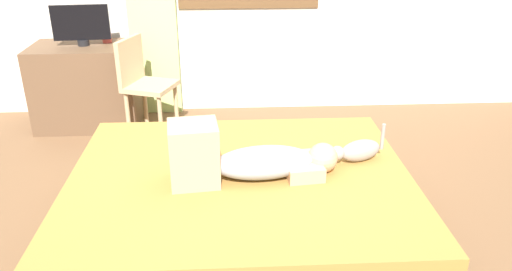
% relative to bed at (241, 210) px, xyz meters
% --- Properties ---
extents(ground_plane, '(16.00, 16.00, 0.00)m').
position_rel_bed_xyz_m(ground_plane, '(0.02, 0.09, -0.23)').
color(ground_plane, brown).
extents(bed, '(1.98, 1.66, 0.46)m').
position_rel_bed_xyz_m(bed, '(0.00, 0.00, 0.00)').
color(bed, '#997A56').
rests_on(bed, ground).
extents(person_lying, '(0.94, 0.35, 0.34)m').
position_rel_bed_xyz_m(person_lying, '(0.03, -0.03, 0.35)').
color(person_lying, '#8C939E').
rests_on(person_lying, bed).
extents(cat, '(0.34, 0.19, 0.21)m').
position_rel_bed_xyz_m(cat, '(0.70, 0.13, 0.30)').
color(cat, gray).
rests_on(cat, bed).
extents(desk, '(0.90, 0.56, 0.74)m').
position_rel_bed_xyz_m(desk, '(-1.33, 1.91, 0.14)').
color(desk, brown).
rests_on(desk, ground).
extents(tv_monitor, '(0.48, 0.10, 0.35)m').
position_rel_bed_xyz_m(tv_monitor, '(-1.31, 1.91, 0.69)').
color(tv_monitor, black).
rests_on(tv_monitor, desk).
extents(cup, '(0.08, 0.08, 0.09)m').
position_rel_bed_xyz_m(cup, '(-1.13, 2.01, 0.56)').
color(cup, '#B23D38').
rests_on(cup, desk).
extents(chair_by_desk, '(0.49, 0.49, 0.86)m').
position_rel_bed_xyz_m(chair_by_desk, '(-0.78, 1.62, 0.28)').
color(chair_by_desk, tan).
rests_on(chair_by_desk, ground).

